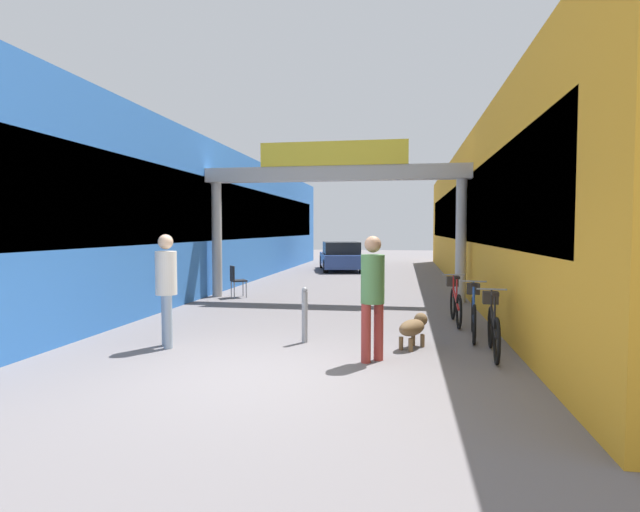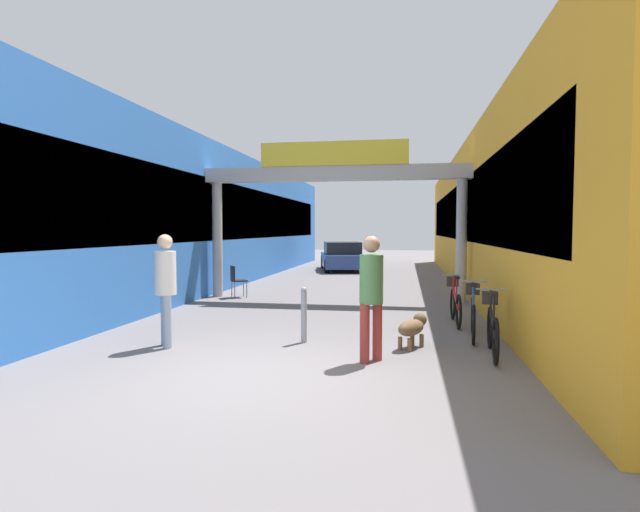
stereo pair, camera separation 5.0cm
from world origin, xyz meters
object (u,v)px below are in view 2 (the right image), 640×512
object	(u,v)px
dog_on_leash	(413,327)
bicycle_black_nearest	(492,326)
parked_car_blue	(342,257)
bollard_post_metal	(304,314)
bicycle_red_third	(455,302)
pedestrian_companion	(166,282)
cafe_chair_black_nearer	(236,278)
bicycle_blue_second	(473,313)
pedestrian_with_dog	(371,289)

from	to	relation	value
dog_on_leash	bicycle_black_nearest	bearing A→B (deg)	-9.74
parked_car_blue	bollard_post_metal	bearing A→B (deg)	-85.21
bollard_post_metal	parked_car_blue	bearing A→B (deg)	94.79
dog_on_leash	bicycle_red_third	world-z (taller)	bicycle_red_third
pedestrian_companion	dog_on_leash	bearing A→B (deg)	8.57
cafe_chair_black_nearer	parked_car_blue	size ratio (longest dim) A/B	0.21
cafe_chair_black_nearer	parked_car_blue	world-z (taller)	parked_car_blue
bicycle_blue_second	cafe_chair_black_nearer	world-z (taller)	bicycle_blue_second
bollard_post_metal	parked_car_blue	xyz separation A→B (m)	(-1.24, 14.81, 0.17)
pedestrian_companion	bicycle_blue_second	bearing A→B (deg)	17.72
bicycle_red_third	bollard_post_metal	size ratio (longest dim) A/B	1.80
bicycle_blue_second	bollard_post_metal	bearing A→B (deg)	-162.20
bicycle_black_nearest	bicycle_blue_second	world-z (taller)	same
bicycle_blue_second	bicycle_black_nearest	bearing A→B (deg)	-84.05
pedestrian_with_dog	bollard_post_metal	bearing A→B (deg)	139.35
bollard_post_metal	parked_car_blue	world-z (taller)	parked_car_blue
parked_car_blue	bicycle_blue_second	bearing A→B (deg)	-73.54
bicycle_red_third	bicycle_blue_second	bearing A→B (deg)	-81.71
bollard_post_metal	cafe_chair_black_nearer	size ratio (longest dim) A/B	1.06
pedestrian_with_dog	pedestrian_companion	world-z (taller)	pedestrian_companion
dog_on_leash	bicycle_black_nearest	distance (m)	1.21
parked_car_blue	pedestrian_companion	bearing A→B (deg)	-93.32
bollard_post_metal	bicycle_black_nearest	bearing A→B (deg)	-5.52
pedestrian_with_dog	pedestrian_companion	distance (m)	3.36
pedestrian_with_dog	bicycle_red_third	xyz separation A→B (m)	(1.48, 3.24, -0.61)
pedestrian_companion	bicycle_blue_second	xyz separation A→B (m)	(5.00, 1.60, -0.62)
bicycle_blue_second	cafe_chair_black_nearer	bearing A→B (deg)	144.28
dog_on_leash	bollard_post_metal	distance (m)	1.81
pedestrian_with_dog	bicycle_blue_second	distance (m)	2.63
bicycle_blue_second	bicycle_red_third	size ratio (longest dim) A/B	1.00
bicycle_black_nearest	cafe_chair_black_nearer	world-z (taller)	bicycle_black_nearest
pedestrian_companion	parked_car_blue	distance (m)	15.52
pedestrian_companion	bollard_post_metal	bearing A→B (deg)	17.61
pedestrian_companion	bollard_post_metal	xyz separation A→B (m)	(2.14, 0.68, -0.58)
bicycle_red_third	parked_car_blue	world-z (taller)	parked_car_blue
bicycle_black_nearest	bicycle_blue_second	size ratio (longest dim) A/B	1.00
bicycle_blue_second	parked_car_blue	bearing A→B (deg)	106.46
pedestrian_with_dog	parked_car_blue	bearing A→B (deg)	98.76
bicycle_red_third	parked_car_blue	bearing A→B (deg)	107.26
pedestrian_with_dog	dog_on_leash	distance (m)	1.33
pedestrian_companion	pedestrian_with_dog	bearing A→B (deg)	-5.97
bicycle_black_nearest	bicycle_red_third	world-z (taller)	same
bicycle_blue_second	bollard_post_metal	world-z (taller)	bicycle_blue_second
pedestrian_companion	parked_car_blue	world-z (taller)	pedestrian_companion
bollard_post_metal	pedestrian_with_dog	bearing A→B (deg)	-40.65
cafe_chair_black_nearer	bollard_post_metal	bearing A→B (deg)	-59.78
dog_on_leash	cafe_chair_black_nearer	world-z (taller)	cafe_chair_black_nearer
dog_on_leash	cafe_chair_black_nearer	bearing A→B (deg)	132.59
pedestrian_with_dog	cafe_chair_black_nearer	world-z (taller)	pedestrian_with_dog
bicycle_blue_second	pedestrian_with_dog	bearing A→B (deg)	-130.51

